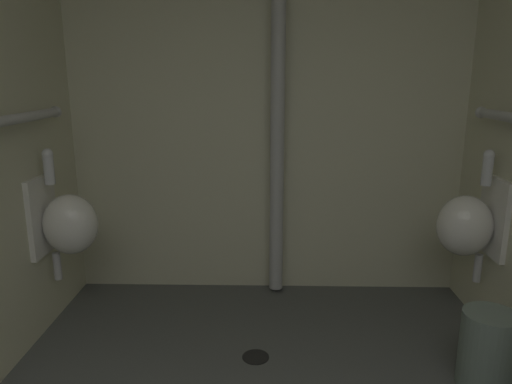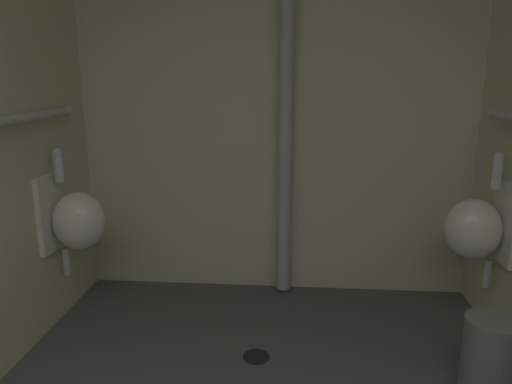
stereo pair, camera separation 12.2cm
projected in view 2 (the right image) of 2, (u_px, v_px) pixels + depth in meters
name	position (u px, v px, depth m)	size (l,w,h in m)	color
wall_back	(276.00, 95.00, 3.05)	(2.65, 0.06, 2.61)	beige
urinal_left_mid	(75.00, 219.00, 2.73)	(0.32, 0.30, 0.76)	silver
urinal_right_far	(477.00, 228.00, 2.58)	(0.32, 0.30, 0.76)	silver
standpipe_back_wall	(286.00, 96.00, 2.94)	(0.09, 0.09, 2.56)	#B2B2B2
floor_drain	(256.00, 356.00, 2.49)	(0.14, 0.14, 0.01)	black
waste_bin	(491.00, 357.00, 2.17)	(0.25, 0.25, 0.37)	slate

